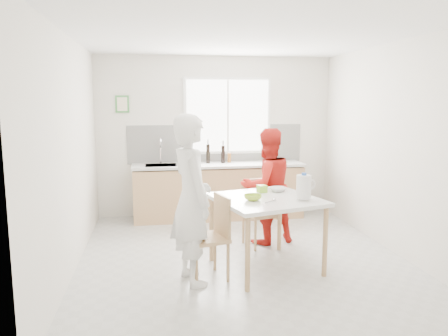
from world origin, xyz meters
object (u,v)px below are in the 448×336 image
object	(u,v)px
bowl_white	(277,189)
milk_jug	(304,186)
chair_left	(212,233)
bowl_green	(253,197)
chair_far	(258,209)
wine_bottle_a	(208,154)
dining_table	(266,205)
person_white	(191,200)
person_red	(267,186)
wine_bottle_b	(223,154)

from	to	relation	value
bowl_white	milk_jug	size ratio (longest dim) A/B	0.72
chair_left	bowl_green	world-z (taller)	chair_left
chair_far	wine_bottle_a	size ratio (longest dim) A/B	2.78
bowl_white	wine_bottle_a	size ratio (longest dim) A/B	0.65
dining_table	person_white	distance (m)	0.93
person_red	wine_bottle_a	xyz separation A→B (m)	(-0.63, 1.48, 0.29)
dining_table	chair_far	bearing A→B (deg)	81.64
dining_table	milk_jug	xyz separation A→B (m)	(0.39, -0.19, 0.24)
chair_far	wine_bottle_b	size ratio (longest dim) A/B	2.97
chair_far	bowl_white	bearing A→B (deg)	-95.04
person_red	wine_bottle_b	size ratio (longest dim) A/B	5.30
person_white	person_red	bearing A→B (deg)	-59.19
chair_left	wine_bottle_b	distance (m)	2.68
dining_table	bowl_white	distance (m)	0.41
dining_table	person_red	bearing A→B (deg)	74.56
milk_jug	wine_bottle_a	world-z (taller)	wine_bottle_a
wine_bottle_b	person_red	bearing A→B (deg)	-75.66
person_white	bowl_white	size ratio (longest dim) A/B	8.73
person_white	wine_bottle_b	world-z (taller)	person_white
chair_left	bowl_white	distance (m)	1.08
person_red	bowl_white	size ratio (longest dim) A/B	7.61
person_white	person_red	xyz separation A→B (m)	(1.14, 1.17, -0.12)
dining_table	milk_jug	size ratio (longest dim) A/B	4.64
wine_bottle_a	wine_bottle_b	world-z (taller)	wine_bottle_a
dining_table	person_red	xyz separation A→B (m)	(0.26, 0.93, 0.03)
chair_left	person_red	xyz separation A→B (m)	(0.91, 1.11, 0.29)
chair_left	wine_bottle_b	world-z (taller)	wine_bottle_b
bowl_white	milk_jug	xyz separation A→B (m)	(0.16, -0.51, 0.13)
person_white	bowl_white	bearing A→B (deg)	-78.36
chair_far	milk_jug	world-z (taller)	milk_jug
person_red	milk_jug	world-z (taller)	person_red
chair_left	wine_bottle_a	world-z (taller)	wine_bottle_a
chair_left	wine_bottle_b	bearing A→B (deg)	153.28
chair_far	wine_bottle_a	xyz separation A→B (m)	(-0.50, 1.53, 0.59)
wine_bottle_a	wine_bottle_b	distance (m)	0.25
milk_jug	wine_bottle_b	bearing A→B (deg)	86.17
chair_left	milk_jug	xyz separation A→B (m)	(1.04, -0.01, 0.50)
person_red	milk_jug	bearing A→B (deg)	81.68
wine_bottle_a	wine_bottle_b	xyz separation A→B (m)	(0.25, -0.02, -0.01)
person_red	chair_far	bearing A→B (deg)	7.61
dining_table	bowl_green	bearing A→B (deg)	-151.14
dining_table	wine_bottle_b	distance (m)	2.42
dining_table	wine_bottle_b	xyz separation A→B (m)	(-0.12, 2.39, 0.31)
wine_bottle_a	wine_bottle_b	size ratio (longest dim) A/B	1.07
person_red	wine_bottle_a	world-z (taller)	person_red
bowl_green	milk_jug	world-z (taller)	milk_jug
person_white	milk_jug	size ratio (longest dim) A/B	6.28
dining_table	person_red	size ratio (longest dim) A/B	0.85
bowl_white	milk_jug	world-z (taller)	milk_jug
bowl_white	wine_bottle_a	xyz separation A→B (m)	(-0.59, 2.10, 0.21)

